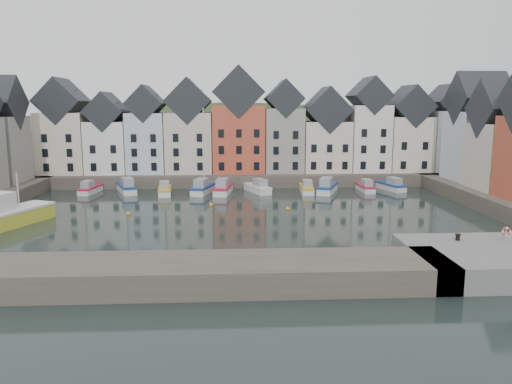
{
  "coord_description": "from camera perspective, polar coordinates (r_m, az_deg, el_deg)",
  "views": [
    {
      "loc": [
        -1.51,
        -57.68,
        13.46
      ],
      "look_at": [
        1.91,
        6.0,
        2.22
      ],
      "focal_mm": 35.0,
      "sensor_mm": 36.0,
      "label": 1
    }
  ],
  "objects": [
    {
      "name": "boat_h",
      "position": [
        77.57,
        8.13,
        0.51
      ],
      "size": [
        4.57,
        7.32,
        2.69
      ],
      "rotation": [
        0.0,
        0.0,
        -0.37
      ],
      "color": "silver",
      "rests_on": "ground"
    },
    {
      "name": "hillside",
      "position": [
        117.95,
        -2.23,
        -5.46
      ],
      "size": [
        153.6,
        70.4,
        64.0
      ],
      "color": "#213319",
      "rests_on": "ground"
    },
    {
      "name": "boat_i",
      "position": [
        79.95,
        12.39,
        0.54
      ],
      "size": [
        1.92,
        5.72,
        2.18
      ],
      "rotation": [
        0.0,
        0.0,
        0.03
      ],
      "color": "silver",
      "rests_on": "ground"
    },
    {
      "name": "boat_g",
      "position": [
        77.19,
        5.82,
        0.42
      ],
      "size": [
        2.17,
        6.05,
        2.29
      ],
      "rotation": [
        0.0,
        0.0,
        -0.05
      ],
      "color": "silver",
      "rests_on": "ground"
    },
    {
      "name": "boat_d",
      "position": [
        76.6,
        -6.1,
        0.47
      ],
      "size": [
        3.8,
        7.18,
        13.12
      ],
      "rotation": [
        0.0,
        0.0,
        -0.26
      ],
      "color": "silver",
      "rests_on": "ground"
    },
    {
      "name": "boat_a",
      "position": [
        80.5,
        -18.45,
        0.33
      ],
      "size": [
        2.64,
        6.0,
        2.22
      ],
      "rotation": [
        0.0,
        0.0,
        -0.15
      ],
      "color": "silver",
      "rests_on": "ground"
    },
    {
      "name": "boat_f",
      "position": [
        76.9,
        0.22,
        0.47
      ],
      "size": [
        4.23,
        6.65,
        2.45
      ],
      "rotation": [
        0.0,
        0.0,
        0.39
      ],
      "color": "silver",
      "rests_on": "ground"
    },
    {
      "name": "mooring_bollard",
      "position": [
        46.05,
        22.07,
        -4.77
      ],
      "size": [
        0.48,
        0.48,
        0.56
      ],
      "color": "black",
      "rests_on": "near_quay"
    },
    {
      "name": "right_terrace",
      "position": [
        75.84,
        26.71,
        5.5
      ],
      "size": [
        8.3,
        24.25,
        16.36
      ],
      "color": "silver",
      "rests_on": "right_quay"
    },
    {
      "name": "far_quay",
      "position": [
        88.57,
        -2.06,
        1.91
      ],
      "size": [
        90.0,
        16.0,
        2.0
      ],
      "primitive_type": "cube",
      "color": "#483F37",
      "rests_on": "ground"
    },
    {
      "name": "far_terrace",
      "position": [
        85.93,
        0.08,
        6.94
      ],
      "size": [
        72.37,
        8.16,
        17.78
      ],
      "color": "beige",
      "rests_on": "far_quay"
    },
    {
      "name": "large_vessel",
      "position": [
        61.45,
        -27.06,
        -2.39
      ],
      "size": [
        7.53,
        12.09,
        6.13
      ],
      "rotation": [
        0.0,
        0.0,
        -0.4
      ],
      "color": "gold",
      "rests_on": "ground"
    },
    {
      "name": "boat_j",
      "position": [
        81.98,
        15.23,
        0.69
      ],
      "size": [
        3.52,
        6.39,
        2.34
      ],
      "rotation": [
        0.0,
        0.0,
        0.28
      ],
      "color": "silver",
      "rests_on": "ground"
    },
    {
      "name": "life_ring_post",
      "position": [
        47.09,
        26.68,
        -4.1
      ],
      "size": [
        0.8,
        0.17,
        1.3
      ],
      "color": "gray",
      "rests_on": "near_quay"
    },
    {
      "name": "ground",
      "position": [
        59.25,
        -1.53,
        -3.14
      ],
      "size": [
        260.0,
        260.0,
        0.0
      ],
      "primitive_type": "plane",
      "color": "black",
      "rests_on": "ground"
    },
    {
      "name": "boat_b",
      "position": [
        79.44,
        -14.54,
        0.49
      ],
      "size": [
        4.39,
        7.14,
        2.62
      ],
      "rotation": [
        0.0,
        0.0,
        0.36
      ],
      "color": "silver",
      "rests_on": "ground"
    },
    {
      "name": "mooring_buoys",
      "position": [
        64.45,
        -5.22,
        -1.96
      ],
      "size": [
        20.5,
        5.5,
        0.5
      ],
      "color": "gold",
      "rests_on": "ground"
    },
    {
      "name": "boat_c",
      "position": [
        76.44,
        -10.38,
        0.22
      ],
      "size": [
        2.47,
        6.21,
        2.33
      ],
      "rotation": [
        0.0,
        0.0,
        0.1
      ],
      "color": "silver",
      "rests_on": "ground"
    },
    {
      "name": "near_wall",
      "position": [
        38.73,
        -15.76,
        -9.16
      ],
      "size": [
        50.0,
        6.0,
        2.0
      ],
      "primitive_type": "cube",
      "color": "#483F37",
      "rests_on": "ground"
    },
    {
      "name": "boat_e",
      "position": [
        76.09,
        -3.79,
        0.4
      ],
      "size": [
        3.18,
        7.22,
        2.68
      ],
      "rotation": [
        0.0,
        0.0,
        -0.15
      ],
      "color": "silver",
      "rests_on": "ground"
    }
  ]
}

